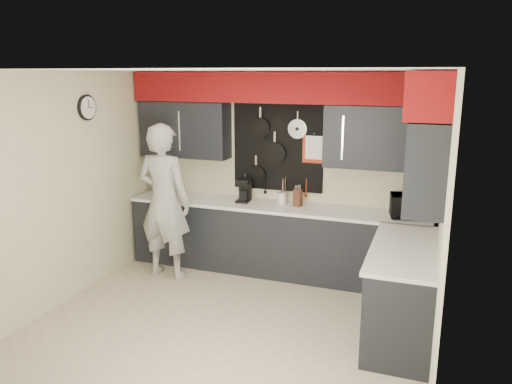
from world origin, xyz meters
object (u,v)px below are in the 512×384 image
at_px(coffee_maker, 244,190).
at_px(person, 164,202).
at_px(knife_block, 298,198).
at_px(microwave, 412,206).
at_px(utensil_crock, 282,198).

bearing_deg(coffee_maker, person, -148.12).
distance_m(knife_block, person, 1.69).
bearing_deg(knife_block, coffee_maker, -176.31).
distance_m(knife_block, coffee_maker, 0.73).
relative_size(microwave, coffee_maker, 1.62).
xyz_separation_m(knife_block, utensil_crock, (-0.22, 0.04, -0.04)).
distance_m(knife_block, utensil_crock, 0.23).
bearing_deg(utensil_crock, person, -153.94).
bearing_deg(utensil_crock, microwave, -3.28).
relative_size(utensil_crock, person, 0.08).
relative_size(microwave, person, 0.25).
height_order(coffee_maker, person, person).
distance_m(microwave, coffee_maker, 2.13).
relative_size(knife_block, utensil_crock, 1.47).
height_order(utensil_crock, coffee_maker, coffee_maker).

